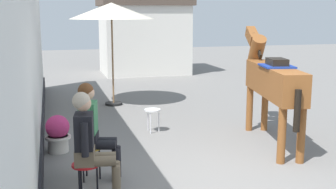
{
  "coord_description": "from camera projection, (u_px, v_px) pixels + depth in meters",
  "views": [
    {
      "loc": [
        -2.2,
        -5.27,
        2.33
      ],
      "look_at": [
        -0.4,
        1.2,
        1.05
      ],
      "focal_mm": 45.91,
      "sensor_mm": 36.0,
      "label": 1
    }
  ],
  "objects": [
    {
      "name": "ground_plane",
      "position": [
        163.0,
        128.0,
        8.84
      ],
      "size": [
        40.0,
        40.0,
        0.0
      ],
      "primitive_type": "plane",
      "color": "slate"
    },
    {
      "name": "pub_facade_wall",
      "position": [
        26.0,
        66.0,
        6.46
      ],
      "size": [
        0.34,
        14.0,
        3.4
      ],
      "color": "white",
      "rests_on": "ground_plane"
    },
    {
      "name": "distant_cottage",
      "position": [
        144.0,
        27.0,
        16.62
      ],
      "size": [
        3.4,
        2.6,
        3.5
      ],
      "color": "silver",
      "rests_on": "ground_plane"
    },
    {
      "name": "seated_visitor_near",
      "position": [
        90.0,
        141.0,
        5.3
      ],
      "size": [
        0.61,
        0.49,
        1.39
      ],
      "color": "red",
      "rests_on": "ground_plane"
    },
    {
      "name": "seated_visitor_far",
      "position": [
        93.0,
        126.0,
        5.97
      ],
      "size": [
        0.61,
        0.48,
        1.39
      ],
      "color": "gold",
      "rests_on": "ground_plane"
    },
    {
      "name": "saddled_horse_center",
      "position": [
        272.0,
        80.0,
        7.63
      ],
      "size": [
        0.88,
        2.96,
        2.06
      ],
      "color": "brown",
      "rests_on": "ground_plane"
    },
    {
      "name": "flower_planter_far",
      "position": [
        58.0,
        133.0,
        7.25
      ],
      "size": [
        0.43,
        0.43,
        0.64
      ],
      "color": "beige",
      "rests_on": "ground_plane"
    },
    {
      "name": "cafe_parasol",
      "position": [
        111.0,
        12.0,
        10.62
      ],
      "size": [
        2.1,
        2.1,
        2.58
      ],
      "color": "black",
      "rests_on": "ground_plane"
    },
    {
      "name": "spare_stool_white",
      "position": [
        152.0,
        112.0,
        8.48
      ],
      "size": [
        0.32,
        0.32,
        0.46
      ],
      "color": "white",
      "rests_on": "ground_plane"
    }
  ]
}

